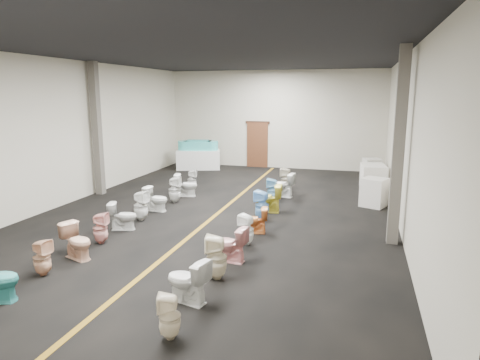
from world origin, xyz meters
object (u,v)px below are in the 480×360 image
at_px(toilet_left_1, 42,258).
at_px(toilet_left_4, 123,216).
at_px(appliance_crate_a, 374,192).
at_px(toilet_left_7, 175,190).
at_px(toilet_right_9, 283,185).
at_px(toilet_right_3, 229,244).
at_px(toilet_right_7, 268,198).
at_px(bathtub, 198,146).
at_px(appliance_crate_c, 372,176).
at_px(toilet_left_6, 156,199).
at_px(toilet_right_8, 273,191).
at_px(toilet_left_9, 192,180).
at_px(toilet_left_5, 141,206).
at_px(toilet_right_4, 247,230).
at_px(display_table, 198,159).
at_px(appliance_crate_b, 373,181).
at_px(toilet_right_10, 286,179).
at_px(toilet_left_2, 77,241).
at_px(toilet_right_1, 187,280).
at_px(toilet_right_2, 217,257).
at_px(toilet_left_8, 186,185).
at_px(toilet_right_0, 170,317).
at_px(appliance_crate_d, 372,170).
at_px(toilet_right_6, 262,205).
at_px(toilet_left_3, 100,228).
at_px(toilet_right_5, 255,220).

relative_size(toilet_left_1, toilet_left_4, 1.01).
height_order(appliance_crate_a, toilet_left_1, appliance_crate_a).
distance_m(toilet_left_7, toilet_right_9, 3.63).
xyz_separation_m(toilet_right_3, toilet_right_7, (-0.04, 3.93, 0.04)).
xyz_separation_m(bathtub, appliance_crate_c, (7.71, -2.09, -0.62)).
distance_m(toilet_left_6, toilet_right_8, 3.67).
xyz_separation_m(toilet_left_4, toilet_left_9, (-0.08, 4.88, 0.01)).
height_order(toilet_left_5, toilet_right_4, toilet_left_5).
relative_size(toilet_right_3, toilet_right_9, 0.92).
xyz_separation_m(display_table, toilet_right_8, (4.60, -5.26, -0.04)).
relative_size(appliance_crate_b, toilet_left_6, 1.47).
height_order(display_table, toilet_left_7, display_table).
xyz_separation_m(toilet_left_1, toilet_left_5, (0.03, 3.80, 0.06)).
bearing_deg(toilet_right_10, toilet_left_2, -19.20).
bearing_deg(toilet_right_7, appliance_crate_a, 112.43).
distance_m(toilet_right_1, toilet_right_2, 1.02).
bearing_deg(toilet_right_9, toilet_right_7, 6.29).
xyz_separation_m(toilet_left_8, toilet_right_8, (3.02, -0.08, 0.01)).
height_order(toilet_right_1, toilet_right_8, toilet_right_8).
xyz_separation_m(appliance_crate_c, toilet_right_7, (-3.03, -4.28, -0.03)).
bearing_deg(toilet_right_10, toilet_right_0, 3.51).
relative_size(appliance_crate_a, toilet_left_9, 1.22).
bearing_deg(toilet_right_0, toilet_left_7, -174.84).
height_order(toilet_right_7, toilet_right_8, toilet_right_7).
xyz_separation_m(appliance_crate_a, appliance_crate_c, (0.00, 2.72, 0.01)).
bearing_deg(toilet_right_10, appliance_crate_b, 91.85).
height_order(toilet_left_2, toilet_right_4, toilet_left_2).
distance_m(appliance_crate_c, toilet_right_8, 4.44).
bearing_deg(appliance_crate_a, appliance_crate_d, 90.00).
distance_m(toilet_left_9, toilet_right_9, 3.40).
bearing_deg(toilet_right_3, toilet_right_9, -173.82).
relative_size(toilet_left_7, toilet_right_2, 0.99).
distance_m(toilet_right_0, toilet_right_4, 4.05).
xyz_separation_m(bathtub, toilet_left_4, (1.45, -9.01, -0.71)).
distance_m(toilet_right_6, toilet_right_8, 1.97).
distance_m(appliance_crate_b, toilet_left_8, 6.37).
relative_size(toilet_right_2, toilet_right_7, 1.03).
distance_m(display_table, bathtub, 0.63).
bearing_deg(toilet_left_7, appliance_crate_d, -58.72).
height_order(toilet_left_6, toilet_right_9, toilet_right_9).
relative_size(toilet_left_1, toilet_right_8, 0.91).
bearing_deg(display_table, toilet_left_3, -81.51).
bearing_deg(toilet_right_5, toilet_right_10, 170.25).
relative_size(appliance_crate_a, toilet_right_8, 1.11).
bearing_deg(toilet_right_9, toilet_left_2, -17.04).
relative_size(toilet_left_6, toilet_right_7, 0.87).
bearing_deg(appliance_crate_c, toilet_left_5, -135.74).
xyz_separation_m(toilet_left_6, toilet_right_6, (3.25, -0.07, 0.06)).
bearing_deg(toilet_right_10, toilet_right_8, -0.27).
xyz_separation_m(display_table, toilet_left_5, (1.49, -8.15, -0.02)).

